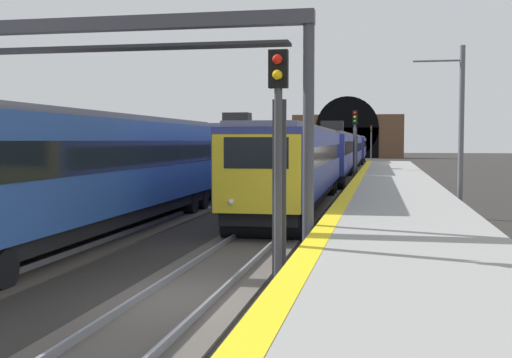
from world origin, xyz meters
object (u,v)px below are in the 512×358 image
Objects in this scene: railway_signal_near at (278,154)px; overhead_signal_gantry at (129,72)px; train_main_approaching at (341,151)px; train_adjacent_platform at (238,154)px; catenary_mast_near at (460,130)px; railway_signal_mid at (355,139)px; railway_signal_far at (371,139)px.

overhead_signal_gantry is (3.24, 4.44, 2.02)m from railway_signal_near.
train_main_approaching is 21.66m from train_adjacent_platform.
overhead_signal_gantry is 15.07m from catenary_mast_near.
catenary_mast_near is (-20.87, -5.12, 0.35)m from railway_signal_mid.
overhead_signal_gantry is at bearing -2.56° from railway_signal_far.
overhead_signal_gantry reaches higher than train_adjacent_platform.
train_main_approaching is 13.06m from railway_signal_mid.
train_main_approaching is 45.48m from overhead_signal_gantry.
train_adjacent_platform reaches higher than train_main_approaching.
railway_signal_mid is 32.78m from overhead_signal_gantry.
train_adjacent_platform is (-21.03, 5.17, 0.12)m from train_main_approaching.
railway_signal_far is at bearing 177.29° from train_main_approaching.
train_main_approaching is 54.01m from railway_signal_far.
catenary_mast_near is at bearing 160.92° from railway_signal_near.
catenary_mast_near reaches higher than railway_signal_far.
railway_signal_near is 0.52× the size of overhead_signal_gantry.
train_adjacent_platform is 10.80m from railway_signal_mid.
railway_signal_far is at bearing -180.00° from railway_signal_near.
train_adjacent_platform is 24.57m from overhead_signal_gantry.
catenary_mast_near is at bearing -39.57° from overhead_signal_gantry.
railway_signal_far is 99.39m from overhead_signal_gantry.
railway_signal_far reaches higher than railway_signal_near.
train_adjacent_platform is 10.49× the size of railway_signal_far.
train_main_approaching is 15.59× the size of railway_signal_mid.
railway_signal_mid is 0.56× the size of overhead_signal_gantry.
overhead_signal_gantry is (-24.29, -2.59, 2.64)m from train_adjacent_platform.
railway_signal_far is (74.99, -7.03, 1.21)m from train_adjacent_platform.
train_main_approaching is at bearing 165.63° from train_adjacent_platform.
overhead_signal_gantry reaches higher than railway_signal_near.
train_adjacent_platform is at bearing -14.56° from train_main_approaching.
railway_signal_mid is at bearing 7.45° from train_main_approaching.
catenary_mast_near is at bearing 43.12° from train_adjacent_platform.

